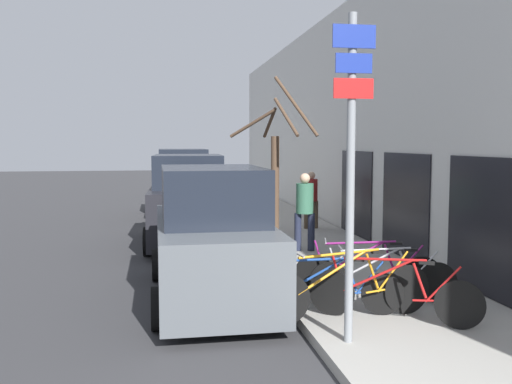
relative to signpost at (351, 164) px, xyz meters
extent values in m
plane|color=#333335|center=(-1.37, 7.43, -2.35)|extent=(80.00, 80.00, 0.00)
cube|color=#9E9B93|center=(1.23, 10.23, -2.27)|extent=(3.20, 32.00, 0.15)
cube|color=silver|center=(2.98, 10.23, 0.90)|extent=(0.20, 32.00, 6.50)
cube|color=black|center=(2.86, 1.73, -1.08)|extent=(0.03, 2.29, 2.23)
cube|color=black|center=(2.86, 4.79, -1.08)|extent=(0.03, 2.29, 2.23)
cube|color=black|center=(2.86, 7.85, -1.08)|extent=(0.03, 2.29, 2.23)
cylinder|color=gray|center=(0.00, 0.01, -0.21)|extent=(0.10, 0.10, 3.98)
cube|color=navy|center=(0.00, -0.05, 1.50)|extent=(0.53, 0.02, 0.27)
cube|color=navy|center=(0.00, -0.05, 1.19)|extent=(0.45, 0.02, 0.23)
cube|color=red|center=(0.00, -0.05, 0.89)|extent=(0.49, 0.02, 0.24)
cylinder|color=black|center=(0.12, 1.08, -1.87)|extent=(0.58, 0.36, 0.66)
cylinder|color=black|center=(1.59, 0.21, -1.87)|extent=(0.58, 0.36, 0.66)
cylinder|color=red|center=(0.67, 0.76, -1.57)|extent=(0.84, 0.52, 0.54)
cylinder|color=red|center=(0.75, 0.71, -1.34)|extent=(0.98, 0.60, 0.09)
cylinder|color=red|center=(1.15, 0.47, -1.59)|extent=(0.19, 0.14, 0.47)
cylinder|color=red|center=(1.34, 0.36, -1.85)|extent=(0.53, 0.33, 0.08)
cylinder|color=red|center=(1.41, 0.32, -1.62)|extent=(0.40, 0.25, 0.53)
cylinder|color=red|center=(0.19, 1.04, -1.59)|extent=(0.19, 0.13, 0.57)
cube|color=black|center=(1.23, 0.43, -1.34)|extent=(0.21, 0.17, 0.04)
cylinder|color=#99999E|center=(0.27, 1.00, -1.31)|extent=(0.24, 0.39, 0.02)
cylinder|color=black|center=(-0.64, 0.74, -1.84)|extent=(0.71, 0.12, 0.71)
cylinder|color=black|center=(1.19, 0.96, -1.84)|extent=(0.71, 0.12, 0.71)
cylinder|color=orange|center=(0.05, 0.83, -1.51)|extent=(1.03, 0.16, 0.58)
cylinder|color=orange|center=(0.14, 0.84, -1.26)|extent=(1.20, 0.18, 0.09)
cylinder|color=orange|center=(0.64, 0.90, -1.54)|extent=(0.22, 0.06, 0.51)
cylinder|color=orange|center=(0.87, 0.93, -1.81)|extent=(0.65, 0.11, 0.08)
cylinder|color=orange|center=(0.97, 0.94, -1.57)|extent=(0.48, 0.09, 0.57)
cylinder|color=orange|center=(-0.55, 0.76, -1.54)|extent=(0.22, 0.06, 0.62)
cube|color=black|center=(0.74, 0.91, -1.27)|extent=(0.21, 0.10, 0.04)
cylinder|color=#99999E|center=(-0.45, 0.77, -1.24)|extent=(0.08, 0.44, 0.02)
cylinder|color=black|center=(-0.62, 1.27, -1.89)|extent=(0.60, 0.16, 0.61)
cylinder|color=black|center=(0.83, 0.97, -1.89)|extent=(0.60, 0.16, 0.61)
cylinder|color=#1E4799|center=(-0.08, 1.16, -1.61)|extent=(0.82, 0.20, 0.50)
cylinder|color=#1E4799|center=(0.00, 1.14, -1.40)|extent=(0.95, 0.23, 0.08)
cylinder|color=#1E4799|center=(0.40, 1.06, -1.64)|extent=(0.19, 0.07, 0.44)
cylinder|color=#1E4799|center=(0.58, 1.02, -1.87)|extent=(0.52, 0.13, 0.07)
cylinder|color=#1E4799|center=(0.65, 1.01, -1.66)|extent=(0.39, 0.11, 0.49)
cylinder|color=#1E4799|center=(-0.55, 1.26, -1.64)|extent=(0.18, 0.07, 0.53)
cube|color=black|center=(0.47, 1.05, -1.40)|extent=(0.21, 0.12, 0.04)
cylinder|color=#99999E|center=(-0.47, 1.24, -1.38)|extent=(0.11, 0.44, 0.02)
cylinder|color=black|center=(0.29, 1.75, -1.89)|extent=(0.62, 0.14, 0.62)
cylinder|color=black|center=(1.91, 1.45, -1.89)|extent=(0.62, 0.14, 0.62)
cylinder|color=#B7B7BC|center=(0.89, 1.64, -1.60)|extent=(0.92, 0.20, 0.52)
cylinder|color=#B7B7BC|center=(0.98, 1.62, -1.38)|extent=(1.06, 0.22, 0.08)
cylinder|color=#B7B7BC|center=(1.42, 1.54, -1.62)|extent=(0.20, 0.07, 0.45)
cylinder|color=#B7B7BC|center=(1.63, 1.51, -1.86)|extent=(0.58, 0.13, 0.08)
cylinder|color=#B7B7BC|center=(1.71, 1.49, -1.64)|extent=(0.43, 0.10, 0.50)
cylinder|color=#B7B7BC|center=(0.37, 1.73, -1.62)|extent=(0.20, 0.07, 0.54)
cube|color=black|center=(1.50, 1.53, -1.38)|extent=(0.21, 0.11, 0.04)
cylinder|color=#99999E|center=(0.45, 1.72, -1.35)|extent=(0.10, 0.44, 0.02)
cylinder|color=black|center=(0.16, 2.15, -1.87)|extent=(0.65, 0.20, 0.66)
cylinder|color=black|center=(1.80, 1.73, -1.87)|extent=(0.65, 0.20, 0.66)
cylinder|color=#8C1E72|center=(0.77, 1.99, -1.56)|extent=(0.93, 0.27, 0.54)
cylinder|color=#8C1E72|center=(0.86, 1.97, -1.33)|extent=(1.08, 0.31, 0.09)
cylinder|color=#8C1E72|center=(1.31, 1.86, -1.59)|extent=(0.21, 0.09, 0.48)
cylinder|color=#8C1E72|center=(1.51, 1.80, -1.84)|extent=(0.59, 0.18, 0.08)
cylinder|color=#8C1E72|center=(1.60, 1.78, -1.61)|extent=(0.44, 0.14, 0.53)
cylinder|color=#8C1E72|center=(0.24, 2.13, -1.59)|extent=(0.20, 0.08, 0.57)
cube|color=black|center=(1.39, 1.84, -1.33)|extent=(0.21, 0.13, 0.04)
cylinder|color=#99999E|center=(0.32, 2.11, -1.30)|extent=(0.13, 0.43, 0.02)
cube|color=#51565B|center=(-1.45, 2.74, -1.59)|extent=(1.78, 4.64, 1.18)
cube|color=black|center=(-1.45, 2.56, -0.57)|extent=(1.59, 2.42, 0.87)
cylinder|color=black|center=(-2.33, 4.17, -2.04)|extent=(0.22, 0.61, 0.61)
cylinder|color=black|center=(-0.59, 4.18, -2.04)|extent=(0.22, 0.61, 0.61)
cylinder|color=black|center=(-2.31, 1.30, -2.04)|extent=(0.22, 0.61, 0.61)
cylinder|color=black|center=(-0.56, 1.31, -2.04)|extent=(0.22, 0.61, 0.61)
cube|color=black|center=(-1.57, 7.98, -1.51)|extent=(2.05, 4.61, 1.30)
cube|color=black|center=(-1.58, 7.80, -0.45)|extent=(1.77, 2.43, 0.81)
cylinder|color=black|center=(-2.43, 9.43, -2.01)|extent=(0.25, 0.68, 0.67)
cylinder|color=black|center=(-0.58, 9.34, -2.01)|extent=(0.25, 0.68, 0.67)
cylinder|color=black|center=(-2.55, 6.62, -2.01)|extent=(0.25, 0.68, 0.67)
cylinder|color=black|center=(-0.70, 6.54, -2.01)|extent=(0.25, 0.68, 0.67)
cube|color=gray|center=(-1.49, 13.62, -1.55)|extent=(1.83, 4.43, 1.25)
cube|color=black|center=(-1.49, 13.45, -0.45)|extent=(1.64, 2.31, 0.95)
cylinder|color=black|center=(-2.39, 15.00, -2.03)|extent=(0.22, 0.63, 0.63)
cylinder|color=black|center=(-0.58, 14.99, -2.03)|extent=(0.22, 0.63, 0.63)
cylinder|color=black|center=(-2.40, 12.25, -2.03)|extent=(0.22, 0.63, 0.63)
cylinder|color=black|center=(-0.59, 12.25, -2.03)|extent=(0.22, 0.63, 0.63)
cylinder|color=#1E2338|center=(0.80, 5.90, -1.77)|extent=(0.16, 0.16, 0.86)
cylinder|color=#1E2338|center=(1.10, 5.84, -1.77)|extent=(0.16, 0.16, 0.86)
cylinder|color=#33664C|center=(0.95, 5.87, -1.00)|extent=(0.39, 0.39, 0.68)
sphere|color=tan|center=(0.95, 5.87, -0.55)|extent=(0.23, 0.23, 0.23)
cylinder|color=#4C3D2D|center=(1.85, 9.12, -1.80)|extent=(0.15, 0.15, 0.79)
cylinder|color=#4C3D2D|center=(2.12, 9.15, -1.80)|extent=(0.15, 0.15, 0.79)
cylinder|color=maroon|center=(1.98, 9.14, -1.10)|extent=(0.36, 0.36, 0.62)
sphere|color=tan|center=(1.98, 9.14, -0.68)|extent=(0.21, 0.21, 0.21)
cylinder|color=#4C3828|center=(0.03, 4.71, -0.91)|extent=(0.17, 0.17, 2.58)
cylinder|color=#4C3828|center=(-0.02, 5.04, 0.66)|extent=(0.17, 0.71, 0.61)
cylinder|color=#4C3828|center=(0.15, 4.26, 0.75)|extent=(0.32, 0.96, 0.79)
cylinder|color=#4C3828|center=(-0.38, 5.02, 0.65)|extent=(0.89, 0.70, 0.59)
cylinder|color=#4C3828|center=(0.39, 4.44, 0.97)|extent=(0.81, 0.62, 1.21)
camera|label=1|loc=(-2.27, -6.57, 0.26)|focal=40.00mm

